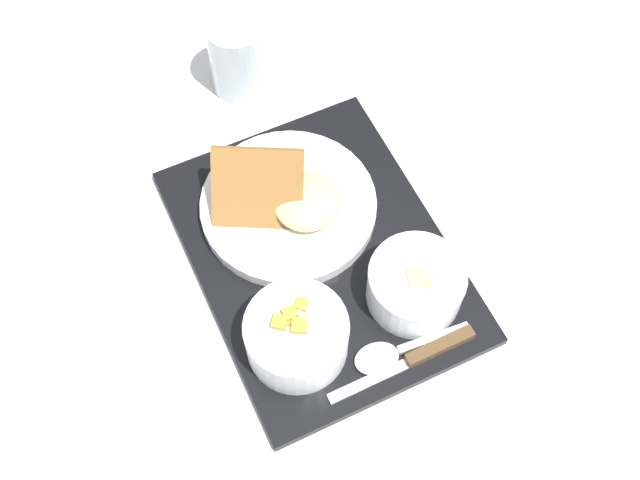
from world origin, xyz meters
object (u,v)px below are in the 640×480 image
at_px(glass_water, 238,60).
at_px(bowl_soup, 416,283).
at_px(bowl_salad, 296,335).
at_px(knife, 427,352).
at_px(spoon, 392,353).
at_px(plate_main, 286,205).

bearing_deg(glass_water, bowl_soup, -179.69).
bearing_deg(bowl_salad, bowl_soup, -98.11).
bearing_deg(knife, bowl_soup, -106.68).
relative_size(knife, spoon, 1.29).
height_order(plate_main, knife, plate_main).
bearing_deg(glass_water, plate_main, 164.12).
relative_size(bowl_soup, glass_water, 0.99).
xyz_separation_m(knife, glass_water, (0.46, -0.03, 0.03)).
relative_size(bowl_soup, plate_main, 0.52).
xyz_separation_m(spoon, glass_water, (0.44, -0.06, 0.03)).
distance_m(spoon, glass_water, 0.45).
xyz_separation_m(bowl_salad, spoon, (-0.07, -0.08, -0.03)).
distance_m(bowl_salad, spoon, 0.11).
xyz_separation_m(bowl_soup, plate_main, (0.18, 0.06, -0.02)).
bearing_deg(spoon, glass_water, -84.91).
distance_m(bowl_soup, plate_main, 0.19).
bearing_deg(knife, glass_water, -85.85).
height_order(knife, spoon, knife).
bearing_deg(plate_main, bowl_soup, -160.30).
bearing_deg(glass_water, spoon, 172.01).
bearing_deg(bowl_salad, glass_water, -21.33).
relative_size(plate_main, spoon, 1.55).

